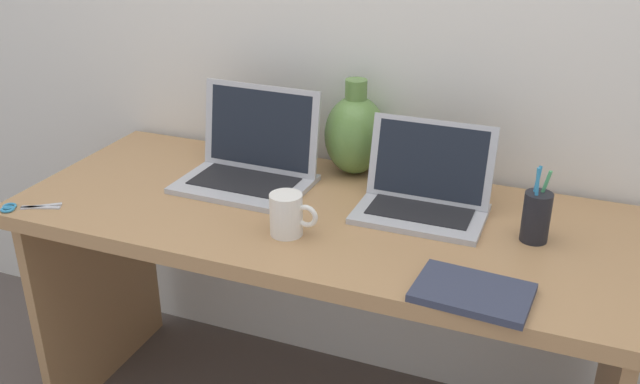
# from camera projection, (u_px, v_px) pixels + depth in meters

# --- Properties ---
(desk) EXTENTS (1.56, 0.65, 0.73)m
(desk) POSITION_uv_depth(u_px,v_px,m) (320.00, 262.00, 1.83)
(desk) COLOR #AD7F51
(desk) RESTS_ON ground
(laptop_left) EXTENTS (0.35, 0.26, 0.25)m
(laptop_left) POSITION_uv_depth(u_px,v_px,m) (252.00, 158.00, 1.92)
(laptop_left) COLOR #B2B2B7
(laptop_left) RESTS_ON desk
(laptop_right) EXTENTS (0.31, 0.22, 0.22)m
(laptop_right) POSITION_uv_depth(u_px,v_px,m) (425.00, 189.00, 1.75)
(laptop_right) COLOR #B2B2B7
(laptop_right) RESTS_ON desk
(green_vase) EXTENTS (0.17, 0.17, 0.27)m
(green_vase) POSITION_uv_depth(u_px,v_px,m) (355.00, 134.00, 1.95)
(green_vase) COLOR #5B843D
(green_vase) RESTS_ON desk
(notebook_stack) EXTENTS (0.24, 0.17, 0.02)m
(notebook_stack) POSITION_uv_depth(u_px,v_px,m) (472.00, 292.00, 1.41)
(notebook_stack) COLOR #33384C
(notebook_stack) RESTS_ON desk
(coffee_mug) EXTENTS (0.12, 0.08, 0.10)m
(coffee_mug) POSITION_uv_depth(u_px,v_px,m) (287.00, 215.00, 1.63)
(coffee_mug) COLOR white
(coffee_mug) RESTS_ON desk
(pen_cup) EXTENTS (0.06, 0.06, 0.18)m
(pen_cup) POSITION_uv_depth(u_px,v_px,m) (536.00, 216.00, 1.60)
(pen_cup) COLOR black
(pen_cup) RESTS_ON desk
(scissors) EXTENTS (0.14, 0.10, 0.01)m
(scissors) POSITION_uv_depth(u_px,v_px,m) (20.00, 207.00, 1.78)
(scissors) COLOR #B7B7BC
(scissors) RESTS_ON desk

